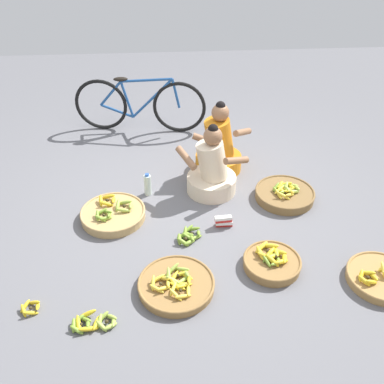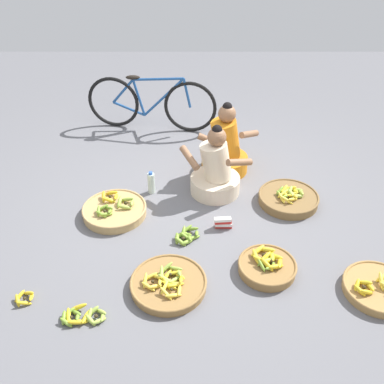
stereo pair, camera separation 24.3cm
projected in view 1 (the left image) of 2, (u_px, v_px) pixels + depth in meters
name	position (u px, v px, depth m)	size (l,w,h in m)	color
ground_plane	(191.00, 209.00, 4.36)	(10.00, 10.00, 0.00)	slate
vendor_woman_front	(212.00, 171.00, 4.47)	(0.75, 0.52, 0.78)	beige
vendor_woman_behind	(219.00, 149.00, 4.81)	(0.69, 0.53, 0.83)	orange
bicycle_leaning	(140.00, 105.00, 5.55)	(1.69, 0.30, 0.73)	black
banana_basket_near_bicycle	(176.00, 284.00, 3.48)	(0.63, 0.63, 0.15)	olive
banana_basket_mid_left	(285.00, 194.00, 4.47)	(0.62, 0.62, 0.16)	brown
banana_basket_back_left	(272.00, 262.00, 3.67)	(0.50, 0.50, 0.16)	olive
banana_basket_back_right	(113.00, 214.00, 4.21)	(0.63, 0.63, 0.16)	tan
banana_basket_back_center	(381.00, 277.00, 3.54)	(0.57, 0.57, 0.15)	#A87F47
loose_bananas_front_center	(30.00, 308.00, 3.31)	(0.17, 0.17, 0.07)	gold
loose_bananas_near_vendor	(188.00, 236.00, 3.98)	(0.26, 0.28, 0.09)	olive
loose_bananas_mid_right	(92.00, 323.00, 3.20)	(0.37, 0.21, 0.09)	olive
water_bottle	(148.00, 185.00, 4.50)	(0.08, 0.08, 0.25)	silver
packet_carton_stack	(224.00, 221.00, 4.11)	(0.17, 0.07, 0.12)	red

